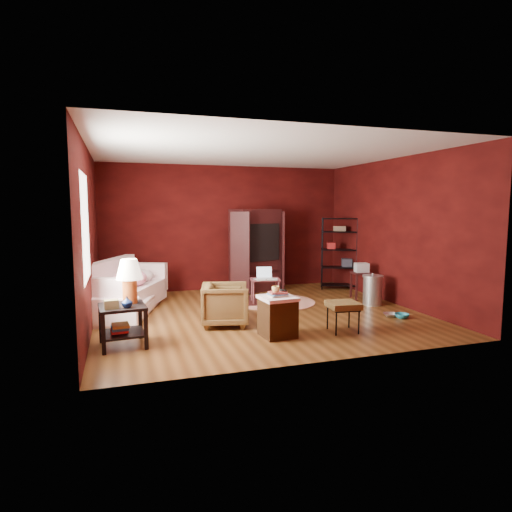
{
  "coord_description": "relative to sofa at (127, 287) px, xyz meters",
  "views": [
    {
      "loc": [
        -2.31,
        -7.01,
        1.85
      ],
      "look_at": [
        0.0,
        0.2,
        1.0
      ],
      "focal_mm": 30.0,
      "sensor_mm": 36.0,
      "label": 1
    }
  ],
  "objects": [
    {
      "name": "rug_round",
      "position": [
        2.79,
        -0.1,
        -0.44
      ],
      "size": [
        1.81,
        1.81,
        0.01
      ],
      "rotation": [
        0.0,
        0.0,
        -0.18
      ],
      "color": "beige",
      "rests_on": "ground"
    },
    {
      "name": "rug_oriental",
      "position": [
        2.4,
        0.11,
        -0.43
      ],
      "size": [
        1.32,
        0.9,
        0.01
      ],
      "rotation": [
        0.0,
        0.0,
        -0.02
      ],
      "color": "#4A1513",
      "rests_on": "ground"
    },
    {
      "name": "sofa",
      "position": [
        0.0,
        0.0,
        0.0
      ],
      "size": [
        1.3,
        2.39,
        0.9
      ],
      "primitive_type": "imported",
      "rotation": [
        0.0,
        0.0,
        1.28
      ],
      "color": "white",
      "rests_on": "ground"
    },
    {
      "name": "mug",
      "position": [
        1.99,
        -2.24,
        0.26
      ],
      "size": [
        0.11,
        0.09,
        0.11
      ],
      "primitive_type": "imported",
      "rotation": [
        0.0,
        0.0,
        0.0
      ],
      "color": "#E2C96E",
      "rests_on": "hamper"
    },
    {
      "name": "room",
      "position": [
        2.17,
        -0.88,
        0.95
      ],
      "size": [
        5.54,
        5.04,
        2.84
      ],
      "color": "brown",
      "rests_on": "ground"
    },
    {
      "name": "vase",
      "position": [
        -0.04,
        -2.15,
        0.18
      ],
      "size": [
        0.17,
        0.17,
        0.14
      ],
      "primitive_type": "imported",
      "rotation": [
        0.0,
        0.0,
        0.21
      ],
      "color": "#0D1B43",
      "rests_on": "side_table"
    },
    {
      "name": "side_table",
      "position": [
        -0.05,
        -1.94,
        0.25
      ],
      "size": [
        0.64,
        0.64,
        1.17
      ],
      "rotation": [
        0.0,
        0.0,
        0.1
      ],
      "color": "black",
      "rests_on": "ground"
    },
    {
      "name": "trash_can",
      "position": [
        4.49,
        -0.87,
        -0.16
      ],
      "size": [
        0.49,
        0.49,
        0.62
      ],
      "rotation": [
        0.0,
        0.0,
        0.3
      ],
      "color": "silver",
      "rests_on": "ground"
    },
    {
      "name": "tv_armoire",
      "position": [
        2.8,
        1.18,
        0.5
      ],
      "size": [
        1.37,
        1.01,
        1.82
      ],
      "rotation": [
        0.0,
        0.0,
        0.3
      ],
      "color": "#350F10",
      "rests_on": "ground"
    },
    {
      "name": "laptop_desk",
      "position": [
        2.58,
        -0.09,
        -0.02
      ],
      "size": [
        0.62,
        0.52,
        0.69
      ],
      "rotation": [
        0.0,
        0.0,
        -0.19
      ],
      "color": "brown",
      "rests_on": "ground"
    },
    {
      "name": "armchair",
      "position": [
        1.46,
        -1.41,
        -0.08
      ],
      "size": [
        0.81,
        0.84,
        0.73
      ],
      "primitive_type": "imported",
      "rotation": [
        0.0,
        0.0,
        1.34
      ],
      "color": "black",
      "rests_on": "ground"
    },
    {
      "name": "small_stand",
      "position": [
        4.58,
        -0.32,
        0.1
      ],
      "size": [
        0.43,
        0.43,
        0.74
      ],
      "rotation": [
        0.0,
        0.0,
        -0.18
      ],
      "color": "#350F10",
      "rests_on": "ground"
    },
    {
      "name": "pet_bowl_turquoise",
      "position": [
        4.4,
        -1.9,
        -0.33
      ],
      "size": [
        0.25,
        0.15,
        0.24
      ],
      "primitive_type": "imported",
      "rotation": [
        0.0,
        0.0,
        0.35
      ],
      "color": "teal",
      "rests_on": "ground"
    },
    {
      "name": "pet_bowl_steel",
      "position": [
        4.27,
        -1.76,
        -0.33
      ],
      "size": [
        0.25,
        0.14,
        0.24
      ],
      "primitive_type": "imported",
      "rotation": [
        0.0,
        0.0,
        -0.34
      ],
      "color": "silver",
      "rests_on": "ground"
    },
    {
      "name": "wire_shelving",
      "position": [
        4.69,
        0.81,
        0.45
      ],
      "size": [
        0.87,
        0.63,
        1.63
      ],
      "rotation": [
        0.0,
        0.0,
        -0.41
      ],
      "color": "black",
      "rests_on": "ground"
    },
    {
      "name": "footstool",
      "position": [
        3.06,
        -2.29,
        -0.06
      ],
      "size": [
        0.49,
        0.49,
        0.45
      ],
      "rotation": [
        0.0,
        0.0,
        -0.11
      ],
      "color": "black",
      "rests_on": "ground"
    },
    {
      "name": "sofa_cushions",
      "position": [
        -0.05,
        0.01,
        -0.03
      ],
      "size": [
        1.56,
        2.18,
        0.85
      ],
      "rotation": [
        0.0,
        0.0,
        -0.43
      ],
      "color": "white",
      "rests_on": "sofa"
    },
    {
      "name": "hamper",
      "position": [
        2.03,
        -2.22,
        -0.14
      ],
      "size": [
        0.52,
        0.52,
        0.68
      ],
      "rotation": [
        0.0,
        0.0,
        0.08
      ],
      "color": "#3A1F0D",
      "rests_on": "ground"
    }
  ]
}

